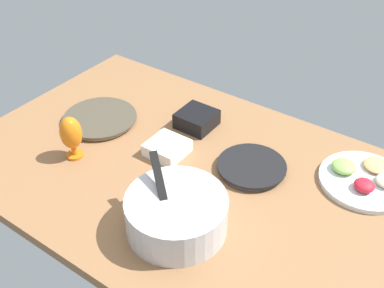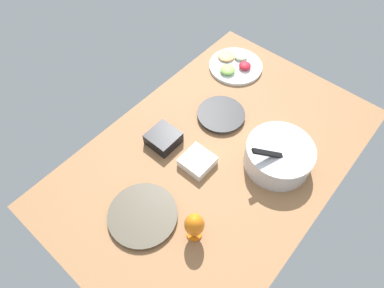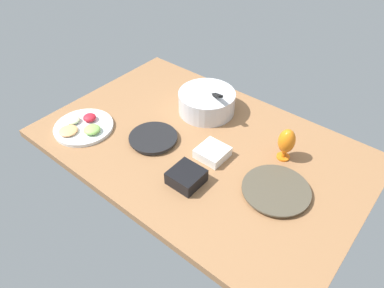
{
  "view_description": "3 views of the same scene",
  "coord_description": "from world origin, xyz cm",
  "views": [
    {
      "loc": [
        -75.38,
        101.45,
        107.65
      ],
      "look_at": [
        0.29,
        -5.78,
        7.02
      ],
      "focal_mm": 43.71,
      "sensor_mm": 36.0,
      "label": 1
    },
    {
      "loc": [
        73.52,
        47.97,
        134.14
      ],
      "look_at": [
        6.43,
        -9.79,
        7.02
      ],
      "focal_mm": 31.31,
      "sensor_mm": 36.0,
      "label": 2
    },
    {
      "loc": [
        81.58,
        -105.99,
        117.45
      ],
      "look_at": [
        1.72,
        -8.98,
        7.02
      ],
      "focal_mm": 33.37,
      "sensor_mm": 36.0,
      "label": 3
    }
  ],
  "objects": [
    {
      "name": "fruit_platter",
      "position": [
        -54.87,
        -29.76,
        1.62
      ],
      "size": [
        30.72,
        30.72,
        5.24
      ],
      "color": "silver",
      "rests_on": "ground_plane"
    },
    {
      "name": "ground_plane",
      "position": [
        0.0,
        0.0,
        -2.0
      ],
      "size": [
        160.0,
        104.0,
        4.0
      ],
      "primitive_type": "cube",
      "color": "#8C603D"
    },
    {
      "name": "hurricane_glass_orange",
      "position": [
        36.47,
        17.28,
        9.91
      ],
      "size": [
        7.98,
        7.98,
        16.78
      ],
      "color": "orange",
      "rests_on": "ground_plane"
    },
    {
      "name": "square_bowl_black",
      "position": [
        10.97,
        -24.14,
        3.55
      ],
      "size": [
        13.8,
        13.8,
        6.38
      ],
      "color": "black",
      "rests_on": "ground_plane"
    },
    {
      "name": "dinner_plate_left",
      "position": [
        -20.26,
        -13.0,
        1.31
      ],
      "size": [
        24.5,
        24.5,
        2.51
      ],
      "color": "#4C4C51",
      "rests_on": "ground_plane"
    },
    {
      "name": "square_bowl_white",
      "position": [
        9.83,
        -3.51,
        2.67
      ],
      "size": [
        13.57,
        13.57,
        4.79
      ],
      "color": "white",
      "rests_on": "ground_plane"
    },
    {
      "name": "mixing_bowl",
      "position": [
        -14.92,
        23.92,
        6.44
      ],
      "size": [
        30.94,
        30.94,
        19.46
      ],
      "color": "silver",
      "rests_on": "ground_plane"
    },
    {
      "name": "dinner_plate_right",
      "position": [
        44.69,
        -4.27,
        1.19
      ],
      "size": [
        29.6,
        29.6,
        2.28
      ],
      "color": "beige",
      "rests_on": "ground_plane"
    }
  ]
}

